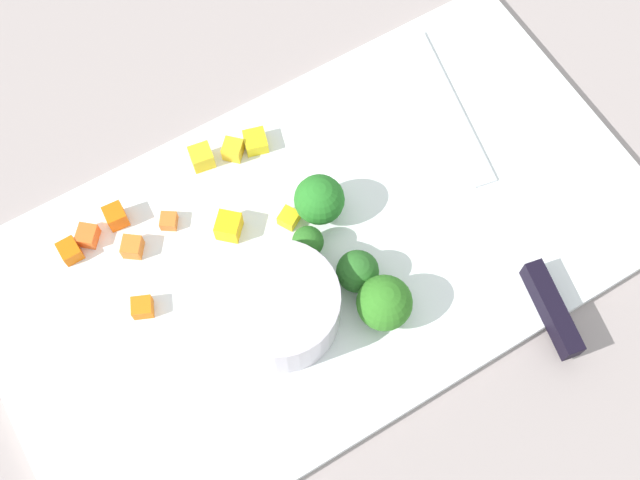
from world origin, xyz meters
The scene contains 19 objects.
ground_plane centered at (0.00, 0.00, 0.00)m, with size 4.00×4.00×0.00m, color gray.
cutting_board centered at (0.00, 0.00, 0.01)m, with size 0.55×0.30×0.01m, color white.
prep_bowl centered at (0.06, 0.04, 0.04)m, with size 0.09×0.09×0.05m, color #BEB4C1.
chef_knife centered at (-0.14, 0.08, 0.02)m, with size 0.08×0.32×0.02m.
carrot_dice_0 centered at (0.16, -0.10, 0.02)m, with size 0.02×0.02×0.01m, color orange.
carrot_dice_1 centered at (0.18, -0.10, 0.02)m, with size 0.02×0.02×0.01m, color orange.
carrot_dice_2 centered at (0.13, -0.10, 0.02)m, with size 0.02×0.02×0.02m, color orange.
carrot_dice_3 centered at (0.15, -0.02, 0.02)m, with size 0.02×0.02×0.01m, color orange.
carrot_dice_4 centered at (0.10, -0.08, 0.02)m, with size 0.01×0.01×0.01m, color orange.
carrot_dice_5 centered at (0.13, -0.07, 0.02)m, with size 0.02×0.02×0.01m, color orange.
pepper_dice_0 centered at (0.01, -0.03, 0.02)m, with size 0.01×0.01×0.01m, color yellow.
pepper_dice_1 centered at (0.00, -0.11, 0.02)m, with size 0.02×0.02×0.01m, color yellow.
pepper_dice_2 centered at (0.06, -0.05, 0.02)m, with size 0.02×0.02×0.02m, color yellow.
pepper_dice_3 centered at (0.05, -0.12, 0.02)m, with size 0.02×0.02×0.02m, color yellow.
pepper_dice_4 centered at (0.02, -0.11, 0.02)m, with size 0.02×0.02×0.02m, color yellow.
broccoli_floret_0 centered at (-0.01, 0.08, 0.04)m, with size 0.04×0.04×0.05m.
broccoli_floret_1 centered at (0.01, 0.00, 0.03)m, with size 0.03×0.03×0.03m.
broccoli_floret_2 centered at (-0.01, 0.04, 0.03)m, with size 0.03×0.03×0.04m.
broccoli_floret_3 centered at (-0.01, -0.02, 0.04)m, with size 0.04×0.04×0.05m.
Camera 1 is at (0.13, 0.21, 0.61)m, focal length 44.25 mm.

